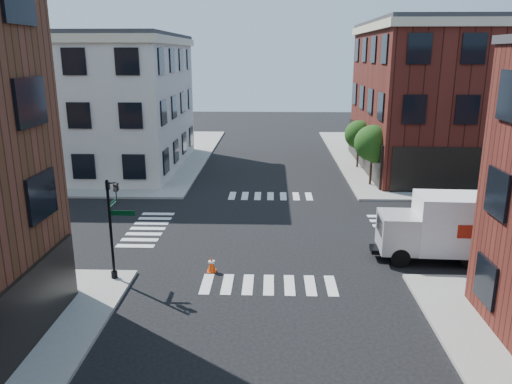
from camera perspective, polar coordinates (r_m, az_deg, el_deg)
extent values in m
plane|color=black|center=(28.44, 1.59, -4.37)|extent=(120.00, 120.00, 0.00)
cube|color=gray|center=(52.99, 25.15, 3.60)|extent=(30.00, 30.00, 0.15)
cube|color=gray|center=(53.08, -21.61, 4.01)|extent=(30.00, 30.00, 0.15)
cube|color=beige|center=(47.01, -22.39, 9.28)|extent=(22.00, 16.00, 11.00)
cylinder|color=black|center=(38.49, 12.94, 1.92)|extent=(0.18, 0.18, 1.47)
cylinder|color=black|center=(38.33, 13.01, 2.99)|extent=(0.12, 0.12, 1.47)
sphere|color=#19390F|center=(38.02, 13.16, 5.46)|extent=(2.69, 2.69, 2.69)
sphere|color=#19390F|center=(38.06, 13.51, 4.62)|extent=(1.85, 1.85, 1.85)
cylinder|color=black|center=(44.27, 11.51, 3.66)|extent=(0.18, 0.18, 1.33)
cylinder|color=black|center=(44.14, 11.56, 4.51)|extent=(0.12, 0.12, 1.33)
sphere|color=#19390F|center=(43.89, 11.67, 6.45)|extent=(2.43, 2.43, 2.43)
sphere|color=#19390F|center=(43.91, 11.98, 5.79)|extent=(1.67, 1.67, 1.67)
cylinder|color=black|center=(22.36, -16.25, -4.38)|extent=(0.12, 0.12, 4.60)
cylinder|color=black|center=(23.09, -15.88, -9.06)|extent=(0.28, 0.28, 0.30)
cube|color=#053819|center=(21.92, -15.05, -2.34)|extent=(1.10, 0.03, 0.22)
cube|color=#053819|center=(22.52, -16.04, -1.28)|extent=(0.03, 1.10, 0.22)
imported|color=black|center=(21.86, -15.62, -0.38)|extent=(0.22, 0.18, 1.10)
imported|color=black|center=(22.23, -16.53, -0.19)|extent=(0.18, 0.22, 1.10)
cube|color=silver|center=(25.82, 23.40, -3.38)|extent=(5.28, 2.46, 2.77)
cube|color=#9A1C0E|center=(24.81, 24.22, -4.22)|extent=(1.97, 0.13, 0.63)
cube|color=#9A1C0E|center=(26.84, 22.65, -2.61)|extent=(1.97, 0.13, 0.63)
cube|color=#B2B3B5|center=(25.07, 15.91, -4.40)|extent=(1.88, 2.22, 1.79)
cube|color=black|center=(24.81, 14.04, -3.71)|extent=(0.17, 1.70, 0.80)
cube|color=black|center=(25.96, 20.81, -6.36)|extent=(7.18, 1.21, 0.22)
cylinder|color=black|center=(24.55, 16.16, -7.21)|extent=(0.91, 0.35, 0.89)
cylinder|color=black|center=(26.26, 15.37, -5.64)|extent=(0.91, 0.35, 0.89)
cylinder|color=black|center=(25.41, 23.33, -7.11)|extent=(0.91, 0.35, 0.89)
cylinder|color=black|center=(27.06, 22.10, -5.61)|extent=(0.91, 0.35, 0.89)
cylinder|color=black|center=(27.79, 26.33, -5.56)|extent=(0.91, 0.35, 0.89)
cube|color=#F5440A|center=(23.31, -5.08, -9.00)|extent=(0.44, 0.44, 0.04)
cone|color=#F5440A|center=(23.17, -5.10, -8.20)|extent=(0.42, 0.42, 0.75)
cylinder|color=white|center=(23.12, -5.10, -7.96)|extent=(0.29, 0.29, 0.09)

